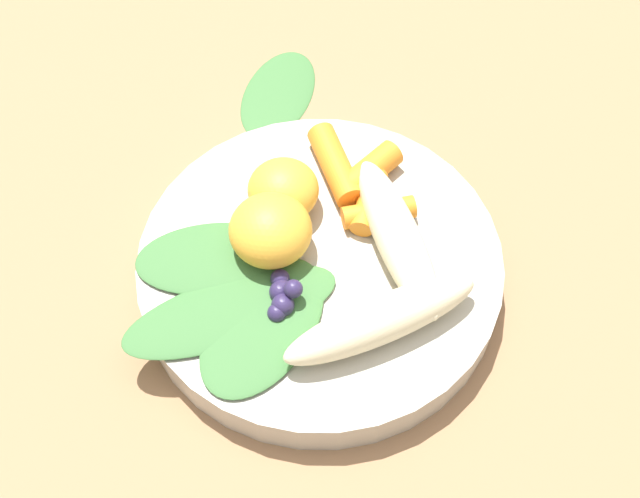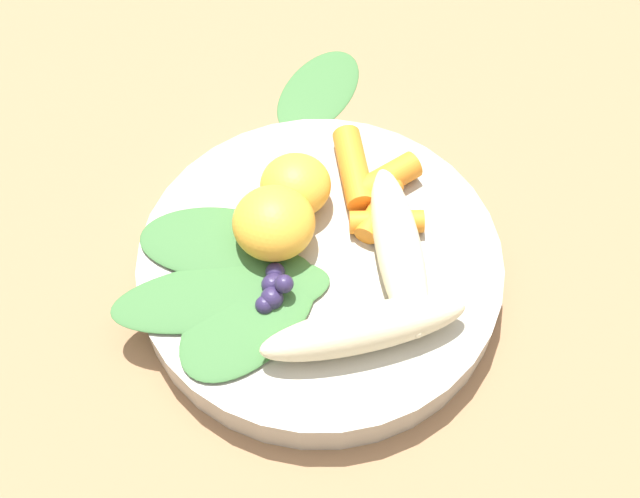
# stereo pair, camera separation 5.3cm
# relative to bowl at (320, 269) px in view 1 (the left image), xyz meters

# --- Properties ---
(ground_plane) EXTENTS (2.40, 2.40, 0.00)m
(ground_plane) POSITION_rel_bowl_xyz_m (0.00, 0.00, -0.01)
(ground_plane) COLOR #99704C
(bowl) EXTENTS (0.24, 0.24, 0.03)m
(bowl) POSITION_rel_bowl_xyz_m (0.00, 0.00, 0.00)
(bowl) COLOR #B2AD9E
(bowl) RESTS_ON ground_plane
(banana_peeled_left) EXTENTS (0.09, 0.12, 0.03)m
(banana_peeled_left) POSITION_rel_bowl_xyz_m (-0.04, 0.03, 0.03)
(banana_peeled_left) COLOR beige
(banana_peeled_left) RESTS_ON bowl
(banana_peeled_right) EXTENTS (0.13, 0.08, 0.03)m
(banana_peeled_right) POSITION_rel_bowl_xyz_m (0.02, 0.06, 0.03)
(banana_peeled_right) COLOR beige
(banana_peeled_right) RESTS_ON bowl
(orange_segment_near) EXTENTS (0.05, 0.05, 0.04)m
(orange_segment_near) POSITION_rel_bowl_xyz_m (0.01, -0.03, 0.03)
(orange_segment_near) COLOR #F4A833
(orange_segment_near) RESTS_ON bowl
(orange_segment_far) EXTENTS (0.05, 0.05, 0.04)m
(orange_segment_far) POSITION_rel_bowl_xyz_m (-0.02, -0.05, 0.03)
(orange_segment_far) COLOR #F4A833
(orange_segment_far) RESTS_ON bowl
(carrot_front) EXTENTS (0.05, 0.04, 0.02)m
(carrot_front) POSITION_rel_bowl_xyz_m (-0.05, 0.01, 0.02)
(carrot_front) COLOR orange
(carrot_front) RESTS_ON bowl
(carrot_mid_left) EXTENTS (0.05, 0.03, 0.02)m
(carrot_mid_left) POSITION_rel_bowl_xyz_m (-0.05, -0.00, 0.02)
(carrot_mid_left) COLOR orange
(carrot_mid_left) RESTS_ON bowl
(carrot_mid_right) EXTENTS (0.05, 0.02, 0.02)m
(carrot_mid_right) POSITION_rel_bowl_xyz_m (-0.07, -0.01, 0.02)
(carrot_mid_right) COLOR orange
(carrot_mid_right) RESTS_ON bowl
(carrot_rear) EXTENTS (0.05, 0.06, 0.02)m
(carrot_rear) POSITION_rel_bowl_xyz_m (-0.06, -0.04, 0.02)
(carrot_rear) COLOR orange
(carrot_rear) RESTS_ON bowl
(blueberry_pile) EXTENTS (0.03, 0.03, 0.02)m
(blueberry_pile) POSITION_rel_bowl_xyz_m (0.04, 0.00, 0.02)
(blueberry_pile) COLOR #2D234C
(blueberry_pile) RESTS_ON bowl
(kale_leaf_left) EXTENTS (0.11, 0.11, 0.01)m
(kale_leaf_left) POSITION_rel_bowl_xyz_m (0.05, -0.05, 0.02)
(kale_leaf_left) COLOR #3D7038
(kale_leaf_left) RESTS_ON bowl
(kale_leaf_right) EXTENTS (0.14, 0.11, 0.01)m
(kale_leaf_right) POSITION_rel_bowl_xyz_m (0.07, -0.02, 0.02)
(kale_leaf_right) COLOR #3D7038
(kale_leaf_right) RESTS_ON bowl
(kale_leaf_rear) EXTENTS (0.12, 0.08, 0.01)m
(kale_leaf_rear) POSITION_rel_bowl_xyz_m (0.06, 0.01, 0.02)
(kale_leaf_rear) COLOR #3D7038
(kale_leaf_rear) RESTS_ON bowl
(kale_leaf_stray) EXTENTS (0.11, 0.09, 0.01)m
(kale_leaf_stray) POSITION_rel_bowl_xyz_m (-0.11, -0.13, -0.01)
(kale_leaf_stray) COLOR #3D7038
(kale_leaf_stray) RESTS_ON ground_plane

